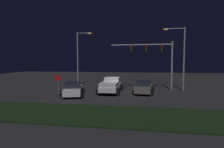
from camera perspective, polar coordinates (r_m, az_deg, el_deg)
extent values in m
plane|color=black|center=(22.32, 1.93, -5.88)|extent=(80.00, 80.00, 0.00)
cube|color=black|center=(13.08, -3.38, -12.85)|extent=(27.52, 5.01, 0.10)
cube|color=#B7B7BC|center=(22.04, -0.39, -4.22)|extent=(2.02, 5.41, 0.55)
cube|color=#B7B7BC|center=(23.12, 0.08, -2.08)|extent=(1.85, 1.91, 0.85)
cube|color=black|center=(23.10, 0.08, -1.77)|extent=(1.77, 1.53, 0.51)
cube|color=#B7B7BC|center=(20.92, -0.86, -3.29)|extent=(1.93, 3.03, 0.45)
cylinder|color=black|center=(24.15, -2.07, -4.15)|extent=(0.80, 0.22, 0.80)
cylinder|color=black|center=(23.86, 2.81, -4.26)|extent=(0.80, 0.22, 0.80)
cylinder|color=black|center=(20.39, -4.13, -5.69)|extent=(0.80, 0.22, 0.80)
cylinder|color=black|center=(20.04, 1.65, -5.86)|extent=(0.80, 0.22, 0.80)
cube|color=#B7B7BC|center=(20.58, -12.28, -5.10)|extent=(2.93, 4.72, 0.70)
cube|color=black|center=(20.24, -12.37, -3.46)|extent=(2.08, 2.36, 0.55)
cylinder|color=black|center=(22.20, -14.27, -5.22)|extent=(0.64, 0.22, 0.64)
cylinder|color=black|center=(22.03, -9.50, -5.22)|extent=(0.64, 0.22, 0.64)
cylinder|color=black|center=(19.28, -15.43, -6.64)|extent=(0.64, 0.22, 0.64)
cylinder|color=black|center=(19.09, -9.93, -6.66)|extent=(0.64, 0.22, 0.64)
cube|color=#514C47|center=(21.97, 10.18, -4.48)|extent=(2.29, 4.58, 0.70)
cube|color=black|center=(21.64, 10.13, -2.94)|extent=(1.82, 2.17, 0.55)
cylinder|color=black|center=(23.59, 8.28, -4.59)|extent=(0.64, 0.22, 0.64)
cylinder|color=black|center=(23.43, 12.76, -4.71)|extent=(0.64, 0.22, 0.64)
cylinder|color=black|center=(20.66, 7.22, -5.81)|extent=(0.64, 0.22, 0.64)
cylinder|color=black|center=(20.48, 12.34, -5.96)|extent=(0.64, 0.22, 0.64)
cylinder|color=slate|center=(25.11, 18.60, 2.48)|extent=(0.24, 0.24, 6.50)
cylinder|color=slate|center=(24.85, 9.27, 9.20)|extent=(8.20, 0.18, 0.18)
cube|color=black|center=(24.96, 15.52, 7.71)|extent=(0.32, 0.44, 0.95)
sphere|color=red|center=(24.76, 15.60, 8.43)|extent=(0.22, 0.22, 0.22)
sphere|color=#59380A|center=(24.73, 15.58, 7.74)|extent=(0.22, 0.22, 0.22)
sphere|color=#0C4719|center=(24.72, 15.57, 7.05)|extent=(0.22, 0.22, 0.22)
cube|color=black|center=(24.82, 10.89, 7.80)|extent=(0.32, 0.44, 0.95)
sphere|color=red|center=(24.61, 10.91, 8.53)|extent=(0.22, 0.22, 0.22)
sphere|color=#59380A|center=(24.59, 10.90, 7.84)|extent=(0.22, 0.22, 0.22)
sphere|color=#0C4719|center=(24.57, 10.90, 7.14)|extent=(0.22, 0.22, 0.22)
cube|color=black|center=(24.84, 6.23, 7.85)|extent=(0.32, 0.44, 0.95)
sphere|color=red|center=(24.63, 6.21, 8.58)|extent=(0.22, 0.22, 0.22)
sphere|color=#59380A|center=(24.61, 6.20, 7.88)|extent=(0.22, 0.22, 0.22)
sphere|color=#0C4719|center=(24.59, 6.20, 7.19)|extent=(0.22, 0.22, 0.22)
cylinder|color=slate|center=(28.23, -10.93, 4.62)|extent=(0.20, 0.20, 8.32)
cylinder|color=slate|center=(28.24, -9.12, 12.81)|extent=(1.96, 0.12, 0.12)
ellipsoid|color=#F9CC72|center=(27.94, -7.16, 12.71)|extent=(0.70, 0.44, 0.30)
cylinder|color=slate|center=(25.26, 22.04, 4.42)|extent=(0.20, 0.20, 8.28)
cylinder|color=slate|center=(25.38, 19.55, 13.53)|extent=(2.42, 0.12, 0.12)
ellipsoid|color=#F9CC72|center=(25.17, 16.76, 13.44)|extent=(0.70, 0.44, 0.30)
cylinder|color=slate|center=(22.59, -16.90, -3.11)|extent=(0.07, 0.07, 2.20)
cylinder|color=#B20C0F|center=(22.48, -16.97, -1.22)|extent=(0.76, 0.03, 0.76)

